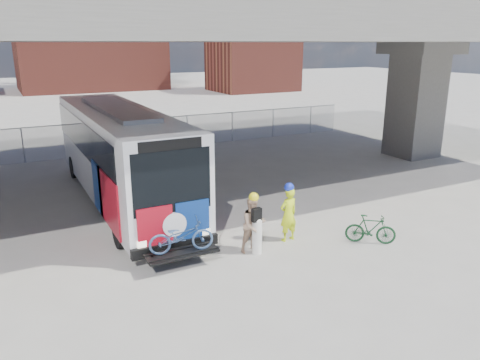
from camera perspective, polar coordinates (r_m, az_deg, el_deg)
ground at (r=16.31m, az=-4.03°, el=-5.11°), size 160.00×160.00×0.00m
bus at (r=18.52m, az=-14.52°, el=3.84°), size 2.67×13.00×3.69m
overpass at (r=18.93m, az=-9.56°, el=17.93°), size 40.00×16.00×7.95m
chainlink_fence at (r=27.02m, az=-14.44°, el=6.19°), size 30.00×0.06×30.00m
brick_buildings at (r=62.60m, az=-21.69°, el=14.78°), size 54.00×22.00×12.00m
bollard at (r=13.73m, az=2.09°, el=-6.57°), size 0.30×0.30×1.14m
cyclist_hivis at (r=14.57m, az=5.92°, el=-4.02°), size 0.67×0.48×1.89m
cyclist_tan at (r=13.75m, az=1.67°, el=-5.39°), size 0.86×0.70×1.84m
bike_parked at (r=15.00m, az=15.63°, el=-5.79°), size 1.46×1.29×0.92m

